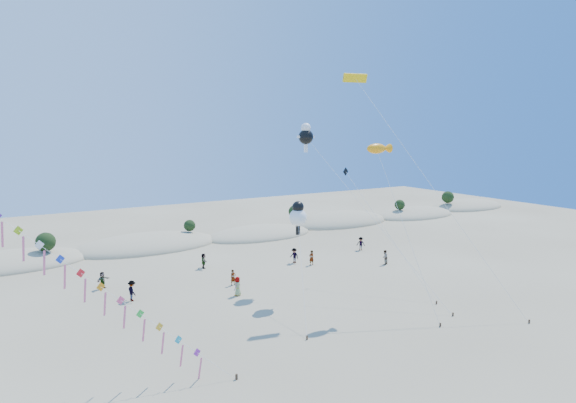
% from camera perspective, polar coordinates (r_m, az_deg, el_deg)
% --- Properties ---
extents(dune_ridge, '(145.30, 11.49, 5.57)m').
position_cam_1_polar(dune_ridge, '(66.60, -15.48, -5.02)').
color(dune_ridge, gray).
rests_on(dune_ridge, ground).
extents(fish_kite, '(2.52, 7.57, 14.12)m').
position_cam_1_polar(fish_kite, '(42.31, 10.74, 6.12)').
color(fish_kite, '#3F2D1E').
rests_on(fish_kite, ground).
extents(cartoon_kite_low, '(5.05, 8.86, 8.97)m').
position_cam_1_polar(cartoon_kite_low, '(43.11, 1.19, -1.64)').
color(cartoon_kite_low, '#3F2D1E').
rests_on(cartoon_kite_low, ground).
extents(cartoon_kite_high, '(5.72, 16.09, 15.98)m').
position_cam_1_polar(cartoon_kite_high, '(48.69, 2.16, 7.84)').
color(cartoon_kite_high, '#3F2D1E').
rests_on(cartoon_kite_high, ground).
extents(parafoil_kite, '(8.63, 13.86, 20.27)m').
position_cam_1_polar(parafoil_kite, '(44.57, 8.33, 13.77)').
color(parafoil_kite, '#3F2D1E').
rests_on(parafoil_kite, ground).
extents(dark_kite, '(1.63, 12.07, 11.40)m').
position_cam_1_polar(dark_kite, '(48.61, 9.86, -0.88)').
color(dark_kite, '#3F2D1E').
rests_on(dark_kite, ground).
extents(beachgoers, '(32.66, 11.44, 1.88)m').
position_cam_1_polar(beachgoers, '(51.90, -4.95, -7.67)').
color(beachgoers, slate).
rests_on(beachgoers, ground).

